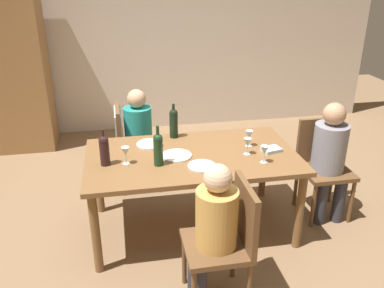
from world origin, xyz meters
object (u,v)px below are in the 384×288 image
(chair_right_end, at_px, (323,160))
(person_man_bearded, at_px, (330,154))
(person_woman_host, at_px, (141,132))
(chair_far_left, at_px, (127,136))
(wine_glass_centre, at_px, (125,152))
(wine_bottle_tall_green, at_px, (174,122))
(wine_glass_near_left, at_px, (264,151))
(wine_bottle_short_olive, at_px, (158,148))
(armoire_cabinet, at_px, (0,66))
(wine_glass_near_right, at_px, (247,143))
(person_man_guest, at_px, (213,226))
(wine_bottle_dark_red, at_px, (104,149))
(dinner_plate_guest_left, at_px, (150,144))
(dinner_plate_host, at_px, (202,166))
(dining_table, at_px, (192,163))
(dinner_plate_guest_right, at_px, (176,156))
(chair_near, at_px, (228,236))

(chair_right_end, relative_size, person_man_bearded, 0.81)
(person_woman_host, bearing_deg, chair_far_left, -90.00)
(person_woman_host, height_order, wine_glass_centre, person_woman_host)
(chair_right_end, distance_m, wine_bottle_tall_green, 1.46)
(wine_glass_near_left, bearing_deg, wine_bottle_tall_green, 133.83)
(chair_right_end, bearing_deg, wine_glass_near_left, 25.24)
(person_man_bearded, distance_m, wine_bottle_short_olive, 1.61)
(armoire_cabinet, relative_size, wine_glass_near_right, 14.63)
(armoire_cabinet, xyz_separation_m, wine_bottle_tall_green, (1.91, -1.84, -0.20))
(person_man_guest, distance_m, wine_glass_centre, 1.00)
(wine_bottle_dark_red, relative_size, wine_glass_centre, 2.07)
(person_man_bearded, distance_m, dinner_plate_guest_left, 1.65)
(wine_glass_near_right, distance_m, dinner_plate_guest_left, 0.88)
(wine_glass_near_left, bearing_deg, wine_glass_centre, 170.58)
(dinner_plate_host, bearing_deg, armoire_cabinet, 129.20)
(dining_table, xyz_separation_m, dinner_plate_guest_left, (-0.33, 0.28, 0.09))
(wine_bottle_tall_green, bearing_deg, wine_glass_near_left, -46.17)
(armoire_cabinet, distance_m, dinner_plate_guest_right, 2.96)
(wine_glass_near_left, bearing_deg, dinner_plate_host, 178.20)
(armoire_cabinet, xyz_separation_m, dining_table, (2.00, -2.26, -0.43))
(person_man_guest, bearing_deg, chair_right_end, -53.28)
(person_man_guest, relative_size, dinner_plate_host, 4.71)
(person_woman_host, bearing_deg, wine_bottle_tall_green, 31.13)
(person_woman_host, xyz_separation_m, dinner_plate_guest_left, (0.05, -0.61, 0.12))
(chair_far_left, distance_m, wine_glass_centre, 1.00)
(chair_right_end, distance_m, dinner_plate_guest_right, 1.44)
(dinner_plate_guest_left, bearing_deg, wine_glass_near_left, -31.09)
(dinner_plate_guest_right, bearing_deg, chair_right_end, 3.80)
(dining_table, distance_m, dinner_plate_guest_left, 0.44)
(wine_glass_near_left, bearing_deg, chair_far_left, 133.35)
(wine_bottle_tall_green, bearing_deg, wine_glass_centre, -133.56)
(dinner_plate_host, bearing_deg, wine_bottle_short_olive, 163.13)
(person_woman_host, xyz_separation_m, dinner_plate_guest_right, (0.24, -0.90, 0.12))
(wine_glass_centre, xyz_separation_m, wine_glass_near_right, (1.03, -0.01, 0.00))
(chair_right_end, height_order, person_man_bearded, person_man_bearded)
(wine_bottle_short_olive, bearing_deg, wine_glass_centre, 165.73)
(person_woman_host, bearing_deg, wine_glass_centre, -10.64)
(chair_near, bearing_deg, armoire_cabinet, 33.59)
(armoire_cabinet, height_order, chair_right_end, armoire_cabinet)
(armoire_cabinet, distance_m, chair_right_end, 3.98)
(chair_right_end, distance_m, wine_bottle_dark_red, 2.04)
(chair_near, relative_size, wine_bottle_tall_green, 2.80)
(armoire_cabinet, distance_m, person_man_guest, 3.75)
(dining_table, bearing_deg, person_woman_host, 113.19)
(chair_far_left, height_order, wine_bottle_tall_green, wine_bottle_tall_green)
(wine_glass_centre, bearing_deg, armoire_cabinet, 121.73)
(dining_table, distance_m, dinner_plate_guest_right, 0.16)
(wine_bottle_tall_green, bearing_deg, person_man_bearded, -17.80)
(chair_far_left, distance_m, chair_right_end, 1.98)
(dinner_plate_guest_left, relative_size, dinner_plate_guest_right, 0.93)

